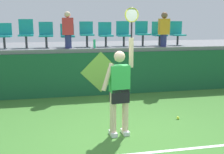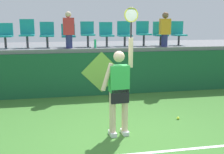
% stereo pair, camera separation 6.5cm
% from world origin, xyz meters
% --- Properties ---
extents(ground_plane, '(40.00, 40.00, 0.00)m').
position_xyz_m(ground_plane, '(0.00, 0.00, 0.00)').
color(ground_plane, '#3D752D').
extents(court_back_wall, '(13.96, 0.20, 1.34)m').
position_xyz_m(court_back_wall, '(0.00, 3.39, 0.67)').
color(court_back_wall, '#195633').
rests_on(court_back_wall, ground_plane).
extents(spectator_platform, '(13.96, 3.13, 0.12)m').
position_xyz_m(spectator_platform, '(0.00, 4.90, 1.40)').
color(spectator_platform, slate).
rests_on(spectator_platform, court_back_wall).
extents(court_baseline_stripe, '(12.57, 0.08, 0.01)m').
position_xyz_m(court_baseline_stripe, '(0.00, -0.67, 0.00)').
color(court_baseline_stripe, white).
rests_on(court_baseline_stripe, ground_plane).
extents(tennis_player, '(0.75, 0.29, 2.54)m').
position_xyz_m(tennis_player, '(-0.09, 0.20, 0.98)').
color(tennis_player, white).
rests_on(tennis_player, ground_plane).
extents(tennis_ball, '(0.07, 0.07, 0.07)m').
position_xyz_m(tennis_ball, '(1.47, 0.80, 0.03)').
color(tennis_ball, '#D1E533').
rests_on(tennis_ball, ground_plane).
extents(water_bottle, '(0.07, 0.07, 0.27)m').
position_xyz_m(water_bottle, '(-0.14, 3.49, 1.60)').
color(water_bottle, '#26B272').
rests_on(water_bottle, spectator_platform).
extents(stadium_chair_0, '(0.44, 0.42, 0.77)m').
position_xyz_m(stadium_chair_0, '(-2.86, 4.06, 1.90)').
color(stadium_chair_0, '#38383D').
rests_on(stadium_chair_0, spectator_platform).
extents(stadium_chair_1, '(0.44, 0.42, 0.89)m').
position_xyz_m(stadium_chair_1, '(-2.21, 4.07, 1.95)').
color(stadium_chair_1, '#38383D').
rests_on(stadium_chair_1, spectator_platform).
extents(stadium_chair_2, '(0.44, 0.42, 0.80)m').
position_xyz_m(stadium_chair_2, '(-1.60, 4.07, 1.91)').
color(stadium_chair_2, '#38383D').
rests_on(stadium_chair_2, spectator_platform).
extents(stadium_chair_3, '(0.44, 0.42, 0.74)m').
position_xyz_m(stadium_chair_3, '(-0.93, 4.06, 1.87)').
color(stadium_chair_3, '#38383D').
rests_on(stadium_chair_3, spectator_platform).
extents(stadium_chair_4, '(0.44, 0.42, 0.82)m').
position_xyz_m(stadium_chair_4, '(-0.31, 4.06, 1.92)').
color(stadium_chair_4, '#38383D').
rests_on(stadium_chair_4, spectator_platform).
extents(stadium_chair_5, '(0.44, 0.42, 0.80)m').
position_xyz_m(stadium_chair_5, '(0.31, 4.07, 1.90)').
color(stadium_chair_5, '#38383D').
rests_on(stadium_chair_5, spectator_platform).
extents(stadium_chair_6, '(0.44, 0.42, 0.83)m').
position_xyz_m(stadium_chair_6, '(0.92, 4.07, 1.91)').
color(stadium_chair_6, '#38383D').
rests_on(stadium_chair_6, spectator_platform).
extents(stadium_chair_7, '(0.44, 0.42, 0.83)m').
position_xyz_m(stadium_chair_7, '(1.59, 4.07, 1.93)').
color(stadium_chair_7, '#38383D').
rests_on(stadium_chair_7, spectator_platform).
extents(stadium_chair_8, '(0.44, 0.42, 0.81)m').
position_xyz_m(stadium_chair_8, '(2.19, 4.07, 1.90)').
color(stadium_chair_8, '#38383D').
rests_on(stadium_chair_8, spectator_platform).
extents(stadium_chair_9, '(0.44, 0.42, 0.83)m').
position_xyz_m(stadium_chair_9, '(2.86, 4.07, 1.91)').
color(stadium_chair_9, '#38383D').
rests_on(stadium_chair_9, spectator_platform).
extents(spectator_0, '(0.34, 0.21, 1.12)m').
position_xyz_m(spectator_0, '(2.19, 3.63, 2.05)').
color(spectator_0, navy).
rests_on(spectator_0, spectator_platform).
extents(spectator_1, '(0.34, 0.20, 1.12)m').
position_xyz_m(spectator_1, '(-0.93, 3.64, 2.04)').
color(spectator_1, navy).
rests_on(spectator_1, spectator_platform).
extents(wall_signage_mount, '(1.27, 0.01, 1.38)m').
position_xyz_m(wall_signage_mount, '(0.02, 3.28, 0.00)').
color(wall_signage_mount, '#195633').
rests_on(wall_signage_mount, ground_plane).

